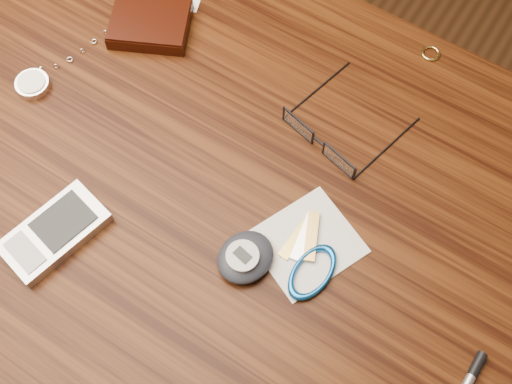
# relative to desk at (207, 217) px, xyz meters

# --- Properties ---
(ground) EXTENTS (3.80, 3.80, 0.00)m
(ground) POSITION_rel_desk_xyz_m (0.00, 0.00, -0.65)
(ground) COLOR #472814
(ground) RESTS_ON ground
(desk) EXTENTS (1.00, 0.70, 0.75)m
(desk) POSITION_rel_desk_xyz_m (0.00, 0.00, 0.00)
(desk) COLOR #381908
(desk) RESTS_ON ground
(wallet_and_card) EXTENTS (0.13, 0.16, 0.02)m
(wallet_and_card) POSITION_rel_desk_xyz_m (-0.19, 0.16, 0.11)
(wallet_and_card) COLOR black
(wallet_and_card) RESTS_ON desk
(eyeglasses) EXTENTS (0.14, 0.15, 0.03)m
(eyeglasses) POSITION_rel_desk_xyz_m (0.09, 0.12, 0.11)
(eyeglasses) COLOR black
(eyeglasses) RESTS_ON desk
(gold_ring) EXTENTS (0.03, 0.03, 0.00)m
(gold_ring) POSITION_rel_desk_xyz_m (0.15, 0.32, 0.10)
(gold_ring) COLOR #DBBC5F
(gold_ring) RESTS_ON desk
(pocket_watch) EXTENTS (0.07, 0.27, 0.01)m
(pocket_watch) POSITION_rel_desk_xyz_m (-0.26, 0.01, 0.11)
(pocket_watch) COLOR white
(pocket_watch) RESTS_ON desk
(pda_phone) EXTENTS (0.09, 0.13, 0.02)m
(pda_phone) POSITION_rel_desk_xyz_m (-0.10, -0.14, 0.11)
(pda_phone) COLOR #A8A8AD
(pda_phone) RESTS_ON desk
(pedometer) EXTENTS (0.07, 0.08, 0.03)m
(pedometer) POSITION_rel_desk_xyz_m (0.10, -0.05, 0.11)
(pedometer) COLOR #20222B
(pedometer) RESTS_ON desk
(notepad_keys) EXTENTS (0.13, 0.14, 0.01)m
(notepad_keys) POSITION_rel_desk_xyz_m (0.16, -0.01, 0.11)
(notepad_keys) COLOR silver
(notepad_keys) RESTS_ON desk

